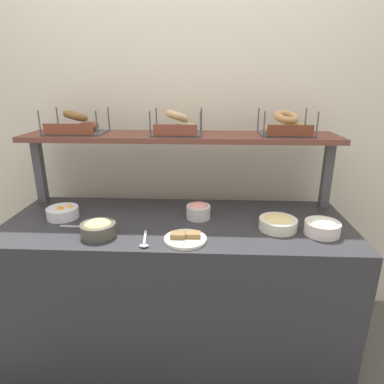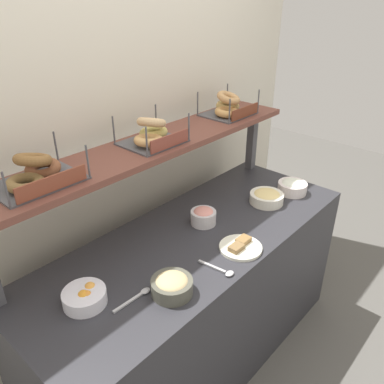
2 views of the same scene
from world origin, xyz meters
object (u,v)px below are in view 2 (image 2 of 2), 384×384
bowl_hummus (172,285)px  serving_spoon_near_plate (222,270)px  bowl_lox_spread (203,216)px  bagel_basket_cinnamon_raisin (35,173)px  serving_plate_white (240,247)px  bowl_cream_cheese (292,186)px  bowl_fruit_salad (85,297)px  bagel_basket_plain (152,134)px  bagel_basket_sesame (228,107)px  bowl_egg_salad (267,197)px  serving_spoon_by_edge (138,296)px

bowl_hummus → serving_spoon_near_plate: bowl_hummus is taller
bowl_lox_spread → bagel_basket_cinnamon_raisin: bearing=162.7°
serving_plate_white → serving_spoon_near_plate: bearing=-169.2°
bowl_cream_cheese → bowl_fruit_salad: size_ratio=1.00×
bowl_lox_spread → bagel_basket_plain: 0.50m
serving_spoon_near_plate → bowl_lox_spread: bearing=52.1°
bagel_basket_cinnamon_raisin → bowl_fruit_salad: bearing=-95.2°
bowl_hummus → bagel_basket_sesame: bearing=26.1°
bowl_cream_cheese → serving_plate_white: size_ratio=0.84×
serving_spoon_near_plate → bagel_basket_plain: bearing=78.2°
bowl_cream_cheese → bagel_basket_plain: size_ratio=0.60×
serving_plate_white → bagel_basket_cinnamon_raisin: size_ratio=0.62×
bowl_hummus → bowl_lox_spread: (0.48, 0.25, 0.00)m
bowl_lox_spread → bagel_basket_plain: (-0.13, 0.22, 0.43)m
bowl_cream_cheese → bagel_basket_sesame: bagel_basket_sesame is taller
serving_spoon_near_plate → bagel_basket_cinnamon_raisin: 0.86m
serving_spoon_near_plate → bowl_cream_cheese: bearing=9.1°
bowl_lox_spread → bagel_basket_cinnamon_raisin: bagel_basket_cinnamon_raisin is taller
bowl_hummus → bowl_egg_salad: (0.89, 0.12, -0.00)m
bowl_lox_spread → serving_plate_white: (-0.05, -0.28, -0.03)m
bowl_lox_spread → serving_spoon_by_edge: bearing=-164.8°
bowl_cream_cheese → bagel_basket_sesame: size_ratio=0.58×
bowl_fruit_salad → bowl_lox_spread: bearing=2.5°
bowl_cream_cheese → bowl_lox_spread: bearing=164.2°
serving_spoon_by_edge → bowl_hummus: bearing=-37.3°
bowl_fruit_salad → serving_spoon_by_edge: 0.20m
bowl_cream_cheese → serving_spoon_near_plate: bearing=-170.9°
bowl_cream_cheese → bowl_egg_salad: bearing=166.8°
bowl_egg_salad → serving_plate_white: size_ratio=0.94×
serving_spoon_near_plate → bagel_basket_cinnamon_raisin: size_ratio=0.53×
serving_plate_white → bagel_basket_plain: bagel_basket_plain is taller
bowl_hummus → bowl_fruit_salad: size_ratio=1.00×
bowl_hummus → bagel_basket_cinnamon_raisin: 0.69m
bowl_cream_cheese → serving_spoon_near_plate: (-0.86, -0.14, -0.03)m
bowl_hummus → bowl_cream_cheese: (1.10, 0.07, 0.00)m
bagel_basket_sesame → bagel_basket_cinnamon_raisin: bearing=-179.8°
bowl_cream_cheese → bagel_basket_cinnamon_raisin: bearing=163.4°
bagel_basket_cinnamon_raisin → bowl_egg_salad: bearing=-17.2°
bowl_egg_salad → serving_spoon_by_edge: size_ratio=1.06×
bowl_cream_cheese → serving_spoon_near_plate: 0.87m
bowl_cream_cheese → bowl_fruit_salad: bowl_cream_cheese is taller
bowl_lox_spread → serving_spoon_near_plate: size_ratio=0.76×
bowl_cream_cheese → bowl_fruit_salad: bearing=174.1°
bowl_lox_spread → bowl_egg_salad: bowl_lox_spread is taller
bowl_egg_salad → bagel_basket_plain: 0.78m
bowl_hummus → bowl_cream_cheese: 1.10m
serving_spoon_near_plate → serving_spoon_by_edge: bearing=156.5°
bowl_hummus → bowl_lox_spread: bowl_lox_spread is taller
bowl_hummus → serving_spoon_near_plate: bearing=-15.8°
serving_spoon_by_edge → bagel_basket_plain: bagel_basket_plain is taller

